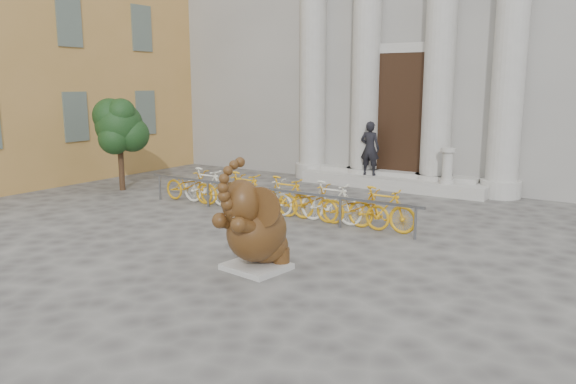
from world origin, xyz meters
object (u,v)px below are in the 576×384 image
Objects in this scene: elephant_statue at (255,229)px; bike_rack at (274,195)px; pedestrian at (370,148)px; tree at (119,127)px.

bike_rack is (-2.15, 3.72, -0.24)m from elephant_statue.
bike_rack is 4.63× the size of pedestrian.
tree is 1.64× the size of pedestrian.
tree is at bearing 33.20° from pedestrian.
pedestrian reaches higher than elephant_statue.
pedestrian is at bearing 109.79° from elephant_statue.
tree is (-5.81, 0.13, 1.47)m from bike_rack.
elephant_statue is 0.26× the size of bike_rack.
tree is at bearing 161.96° from elephant_statue.
bike_rack is at bearing 127.76° from elephant_statue.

